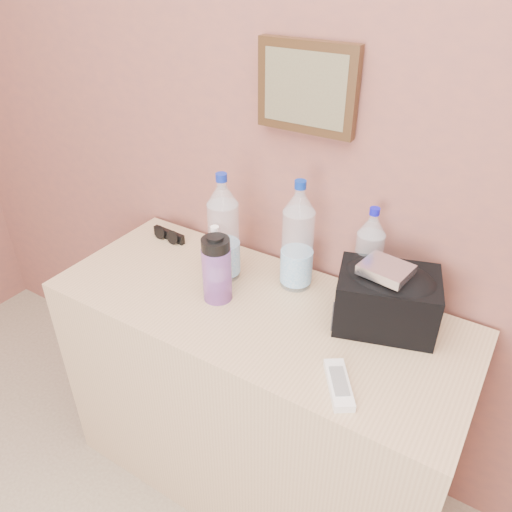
{
  "coord_description": "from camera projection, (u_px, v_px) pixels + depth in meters",
  "views": [
    {
      "loc": [
        0.42,
        0.7,
        1.75
      ],
      "look_at": [
        -0.21,
        1.71,
        0.99
      ],
      "focal_mm": 35.0,
      "sensor_mm": 36.0,
      "label": 1
    }
  ],
  "objects": [
    {
      "name": "toiletry_bag",
      "position": [
        387.0,
        297.0,
        1.39
      ],
      "size": [
        0.32,
        0.27,
        0.19
      ],
      "primitive_type": null,
      "rotation": [
        0.0,
        0.0,
        0.31
      ],
      "color": "black",
      "rests_on": "dresser"
    },
    {
      "name": "foil_packet",
      "position": [
        386.0,
        270.0,
        1.32
      ],
      "size": [
        0.14,
        0.12,
        0.03
      ],
      "primitive_type": "cube",
      "rotation": [
        0.0,
        0.0,
        -0.14
      ],
      "color": "silver",
      "rests_on": "toiletry_bag"
    },
    {
      "name": "sunglasses",
      "position": [
        169.0,
        235.0,
        1.84
      ],
      "size": [
        0.14,
        0.06,
        0.04
      ],
      "primitive_type": null,
      "rotation": [
        0.0,
        0.0,
        -0.06
      ],
      "color": "black",
      "rests_on": "dresser"
    },
    {
      "name": "dresser",
      "position": [
        256.0,
        398.0,
        1.73
      ],
      "size": [
        1.29,
        0.54,
        0.81
      ],
      "primitive_type": "cube",
      "color": "#9E6D44",
      "rests_on": "ground"
    },
    {
      "name": "pet_large_c",
      "position": [
        368.0,
        259.0,
        1.48
      ],
      "size": [
        0.08,
        0.08,
        0.3
      ],
      "rotation": [
        0.0,
        0.0,
        0.23
      ],
      "color": "silver",
      "rests_on": "dresser"
    },
    {
      "name": "pet_small",
      "position": [
        216.0,
        262.0,
        1.54
      ],
      "size": [
        0.06,
        0.06,
        0.22
      ],
      "rotation": [
        0.0,
        0.0,
        -0.43
      ],
      "color": "white",
      "rests_on": "dresser"
    },
    {
      "name": "picture_frame",
      "position": [
        307.0,
        88.0,
        1.38
      ],
      "size": [
        0.3,
        0.03,
        0.25
      ],
      "primitive_type": null,
      "color": "#382311",
      "rests_on": "room_shell"
    },
    {
      "name": "pet_large_a",
      "position": [
        224.0,
        233.0,
        1.57
      ],
      "size": [
        0.1,
        0.1,
        0.36
      ],
      "rotation": [
        0.0,
        0.0,
        -0.21
      ],
      "color": "#CAEBFF",
      "rests_on": "dresser"
    },
    {
      "name": "ac_remote",
      "position": [
        339.0,
        384.0,
        1.23
      ],
      "size": [
        0.13,
        0.16,
        0.02
      ],
      "primitive_type": "cube",
      "rotation": [
        0.0,
        0.0,
        -0.97
      ],
      "color": "white",
      "rests_on": "dresser"
    },
    {
      "name": "pet_large_b",
      "position": [
        298.0,
        241.0,
        1.52
      ],
      "size": [
        0.1,
        0.1,
        0.36
      ],
      "rotation": [
        0.0,
        0.0,
        0.16
      ],
      "color": "silver",
      "rests_on": "dresser"
    },
    {
      "name": "nalgene_bottle",
      "position": [
        217.0,
        268.0,
        1.49
      ],
      "size": [
        0.09,
        0.09,
        0.22
      ],
      "rotation": [
        0.0,
        0.0,
        -0.37
      ],
      "color": "purple",
      "rests_on": "dresser"
    }
  ]
}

